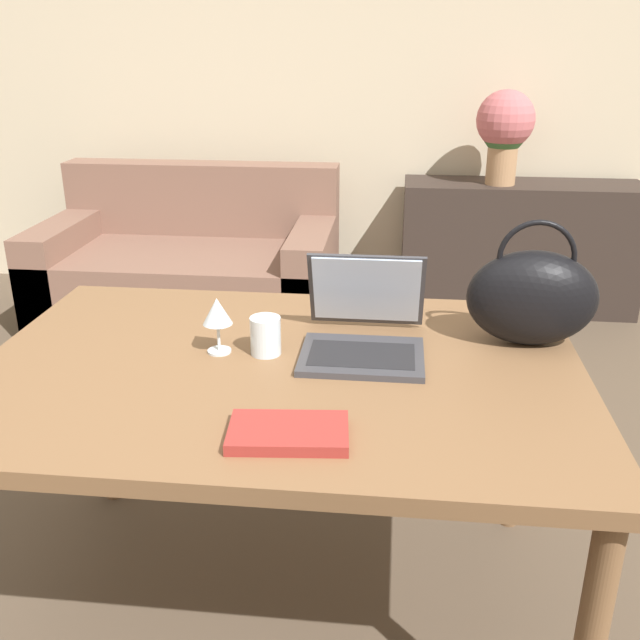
{
  "coord_description": "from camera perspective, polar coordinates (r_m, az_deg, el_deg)",
  "views": [
    {
      "loc": [
        0.3,
        -0.98,
        1.49
      ],
      "look_at": [
        0.13,
        0.56,
        0.87
      ],
      "focal_mm": 40.0,
      "sensor_mm": 36.0,
      "label": 1
    }
  ],
  "objects": [
    {
      "name": "wall_back",
      "position": [
        4.34,
        2.47,
        19.97
      ],
      "size": [
        10.0,
        0.06,
        2.7
      ],
      "color": "beige",
      "rests_on": "ground_plane"
    },
    {
      "name": "drinking_glass",
      "position": [
        1.77,
        -4.38,
        -1.26
      ],
      "size": [
        0.08,
        0.08,
        0.1
      ],
      "color": "silver",
      "rests_on": "dining_table"
    },
    {
      "name": "book",
      "position": [
        1.42,
        -2.55,
        -8.99
      ],
      "size": [
        0.25,
        0.16,
        0.02
      ],
      "rotation": [
        0.0,
        0.0,
        0.09
      ],
      "color": "maroon",
      "rests_on": "dining_table"
    },
    {
      "name": "handbag",
      "position": [
        1.87,
        16.61,
        1.8
      ],
      "size": [
        0.33,
        0.16,
        0.33
      ],
      "color": "black",
      "rests_on": "dining_table"
    },
    {
      "name": "sideboard",
      "position": [
        4.25,
        15.56,
        5.68
      ],
      "size": [
        1.32,
        0.4,
        0.73
      ],
      "color": "#332823",
      "rests_on": "ground_plane"
    },
    {
      "name": "flower_vase",
      "position": [
        4.06,
        14.57,
        14.64
      ],
      "size": [
        0.31,
        0.31,
        0.5
      ],
      "color": "tan",
      "rests_on": "sideboard"
    },
    {
      "name": "laptop",
      "position": [
        1.8,
        3.55,
        -0.34
      ],
      "size": [
        0.3,
        0.34,
        0.23
      ],
      "color": "#38383D",
      "rests_on": "dining_table"
    },
    {
      "name": "dining_table",
      "position": [
        1.76,
        -3.18,
        -5.76
      ],
      "size": [
        1.46,
        1.01,
        0.75
      ],
      "color": "brown",
      "rests_on": "ground_plane"
    },
    {
      "name": "wine_glass",
      "position": [
        1.77,
        -8.22,
        0.52
      ],
      "size": [
        0.07,
        0.07,
        0.14
      ],
      "color": "silver",
      "rests_on": "dining_table"
    },
    {
      "name": "couch",
      "position": [
        4.01,
        -10.2,
        3.93
      ],
      "size": [
        1.56,
        0.9,
        0.82
      ],
      "color": "#7F5B4C",
      "rests_on": "ground_plane"
    }
  ]
}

